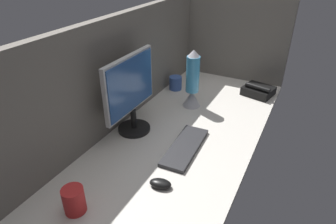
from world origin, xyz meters
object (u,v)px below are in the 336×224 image
Objects in this scene: mouse at (160,183)px; monitor at (131,91)px; keyboard at (185,147)px; mug_red_plastic at (74,200)px; mug_ceramic_blue at (176,83)px; desk_phone at (258,90)px; lava_lamp at (192,83)px.

monitor is at bearing 35.31° from mouse.
keyboard is 60.08cm from mug_red_plastic.
mug_ceramic_blue is 0.55× the size of desk_phone.
keyboard is 82.17cm from desk_phone.
lava_lamp is 51.23cm from desk_phone.
desk_phone is at bearing -72.09° from mug_ceramic_blue.
mouse is at bearing -157.79° from mug_ceramic_blue.
lava_lamp is at bearing -23.31° from monitor.
desk_phone is (17.74, -54.89, -1.57)cm from mug_ceramic_blue.
mug_ceramic_blue is at bearing 27.03° from keyboard.
mug_red_plastic reaches higher than desk_phone.
mouse is at bearing -132.72° from monitor.
lava_lamp is at bearing -131.47° from mug_ceramic_blue.
desk_phone is (79.85, -19.28, 2.19)cm from keyboard.
monitor is 40.42cm from keyboard.
mug_ceramic_blue is 57.71cm from desk_phone.
lava_lamp is (73.69, 17.18, 13.88)cm from mouse.
monitor is 52.52cm from mouse.
monitor is 45.79cm from lava_lamp.
mug_ceramic_blue is at bearing 6.87° from mug_red_plastic.
mouse is 0.43× the size of desk_phone.
mouse is 0.87× the size of mug_red_plastic.
mug_red_plastic is 141.79cm from desk_phone.
mouse is (-32.32, -35.00, -22.10)cm from monitor.
monitor reaches higher than mouse.
mouse is 0.78× the size of mug_ceramic_blue.
desk_phone is (76.95, -52.53, -20.61)cm from monitor.
desk_phone is (109.27, -17.53, 1.49)cm from mouse.
mug_red_plastic is at bearing 176.60° from lava_lamp.
lava_lamp is (-17.84, -20.18, 10.82)cm from mug_ceramic_blue.
mug_red_plastic reaches higher than mouse.
desk_phone is at bearing -16.38° from keyboard.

